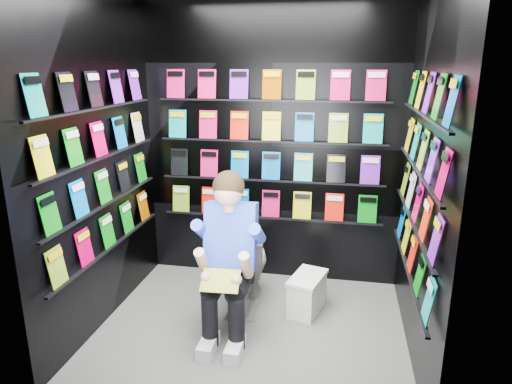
# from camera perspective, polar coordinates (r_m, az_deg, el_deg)

# --- Properties ---
(floor) EXTENTS (2.40, 2.40, 0.00)m
(floor) POSITION_cam_1_polar(r_m,az_deg,el_deg) (3.80, -0.63, -16.71)
(floor) COLOR slate
(floor) RESTS_ON ground
(wall_back) EXTENTS (2.40, 0.04, 2.60)m
(wall_back) POSITION_cam_1_polar(r_m,az_deg,el_deg) (4.25, 1.99, 5.75)
(wall_back) COLOR black
(wall_back) RESTS_ON floor
(wall_front) EXTENTS (2.40, 0.04, 2.60)m
(wall_front) POSITION_cam_1_polar(r_m,az_deg,el_deg) (2.35, -5.54, -2.72)
(wall_front) COLOR black
(wall_front) RESTS_ON floor
(wall_left) EXTENTS (0.04, 2.00, 2.60)m
(wall_left) POSITION_cam_1_polar(r_m,az_deg,el_deg) (3.71, -19.20, 3.37)
(wall_left) COLOR black
(wall_left) RESTS_ON floor
(wall_right) EXTENTS (0.04, 2.00, 2.60)m
(wall_right) POSITION_cam_1_polar(r_m,az_deg,el_deg) (3.28, 20.36, 1.68)
(wall_right) COLOR black
(wall_right) RESTS_ON floor
(comics_back) EXTENTS (2.10, 0.06, 1.37)m
(comics_back) POSITION_cam_1_polar(r_m,az_deg,el_deg) (4.22, 1.93, 5.74)
(comics_back) COLOR #C3004B
(comics_back) RESTS_ON wall_back
(comics_left) EXTENTS (0.06, 1.70, 1.37)m
(comics_left) POSITION_cam_1_polar(r_m,az_deg,el_deg) (3.70, -18.80, 3.44)
(comics_left) COLOR #C3004B
(comics_left) RESTS_ON wall_left
(comics_right) EXTENTS (0.06, 1.70, 1.37)m
(comics_right) POSITION_cam_1_polar(r_m,az_deg,el_deg) (3.27, 19.85, 1.79)
(comics_right) COLOR #C3004B
(comics_right) RESTS_ON wall_right
(toilet) EXTENTS (0.46, 0.77, 0.73)m
(toilet) POSITION_cam_1_polar(r_m,az_deg,el_deg) (3.98, -1.64, -9.08)
(toilet) COLOR silver
(toilet) RESTS_ON floor
(longbox) EXTENTS (0.31, 0.44, 0.30)m
(longbox) POSITION_cam_1_polar(r_m,az_deg,el_deg) (3.99, 6.38, -12.67)
(longbox) COLOR white
(longbox) RESTS_ON floor
(longbox_lid) EXTENTS (0.34, 0.46, 0.03)m
(longbox_lid) POSITION_cam_1_polar(r_m,az_deg,el_deg) (3.91, 6.46, -10.57)
(longbox_lid) COLOR white
(longbox_lid) RESTS_ON longbox
(reader) EXTENTS (0.57, 0.79, 1.41)m
(reader) POSITION_cam_1_polar(r_m,az_deg,el_deg) (3.48, -3.03, -5.62)
(reader) COLOR blue
(reader) RESTS_ON toilet
(held_comic) EXTENTS (0.28, 0.17, 0.11)m
(held_comic) POSITION_cam_1_polar(r_m,az_deg,el_deg) (3.25, -4.47, -10.99)
(held_comic) COLOR #3A9228
(held_comic) RESTS_ON reader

